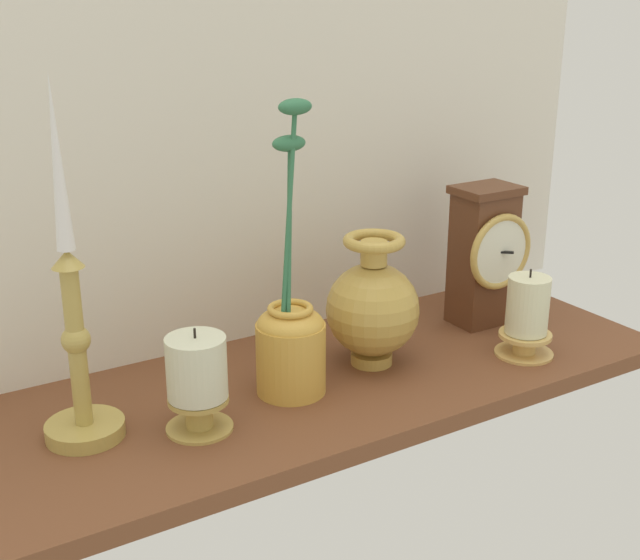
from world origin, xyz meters
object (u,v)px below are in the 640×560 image
brass_vase_jar (291,337)px  pillar_candle_near_clock (197,379)px  mantel_clock (485,254)px  brass_vase_bulbous (371,306)px  pillar_candle_front (527,317)px  candlestick_tall_left (76,340)px

brass_vase_jar → pillar_candle_near_clock: (-14.39, -2.93, -1.07)cm
mantel_clock → brass_vase_bulbous: 23.79cm
mantel_clock → pillar_candle_front: size_ratio=1.69×
candlestick_tall_left → mantel_clock: bearing=2.2°
mantel_clock → brass_vase_jar: size_ratio=0.58×
candlestick_tall_left → pillar_candle_near_clock: 14.57cm
pillar_candle_near_clock → candlestick_tall_left: bearing=155.7°
brass_vase_jar → candlestick_tall_left: bearing=174.5°
mantel_clock → pillar_candle_front: (-2.96, -12.54, -5.50)cm
mantel_clock → pillar_candle_near_clock: mantel_clock is taller
candlestick_tall_left → brass_vase_bulbous: (40.52, -0.67, -3.83)cm
pillar_candle_front → pillar_candle_near_clock: 49.03cm
pillar_candle_front → brass_vase_bulbous: bearing=155.2°
candlestick_tall_left → brass_vase_jar: bearing=-5.5°
mantel_clock → candlestick_tall_left: size_ratio=0.52×
brass_vase_jar → pillar_candle_front: brass_vase_jar is taller
pillar_candle_near_clock → pillar_candle_front: bearing=-5.4°
pillar_candle_front → candlestick_tall_left: bearing=170.6°
brass_vase_bulbous → pillar_candle_near_clock: (-28.34, -4.83, -1.96)cm
pillar_candle_front → brass_vase_jar: bearing=167.6°
mantel_clock → pillar_candle_near_clock: 52.58cm
brass_vase_bulbous → pillar_candle_front: size_ratio=1.44×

